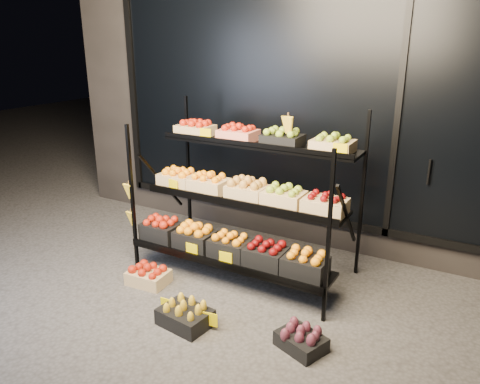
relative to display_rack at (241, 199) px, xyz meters
The scene contains 8 objects.
ground 0.99m from the display_rack, 89.02° to the right, with size 24.00×24.00×0.00m, color #514F4C.
building 2.21m from the display_rack, 89.70° to the left, with size 6.00×2.08×3.50m.
display_rack is the anchor object (origin of this frame).
tag_floor_a 1.25m from the display_rack, 99.63° to the right, with size 0.13×0.01×0.12m, color #E6C600.
tag_floor_b 1.26m from the display_rack, 74.97° to the right, with size 0.13×0.01×0.12m, color #E6C600.
floor_crate_left 1.16m from the display_rack, 135.88° to the right, with size 0.40×0.30×0.19m.
floor_crate_midleft 1.25m from the display_rack, 87.46° to the right, with size 0.46×0.36×0.21m.
floor_crate_right 1.50m from the display_rack, 40.37° to the right, with size 0.43×0.37×0.19m.
Camera 1 is at (2.08, -3.15, 2.31)m, focal length 35.00 mm.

